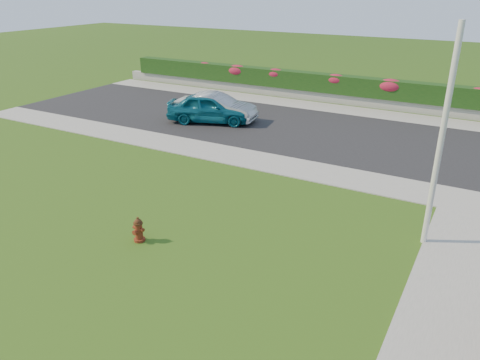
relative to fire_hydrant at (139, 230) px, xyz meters
The scene contains 17 objects.
ground 1.92m from the fire_hydrant, 50.84° to the right, with size 120.00×120.00×0.00m, color black.
street_far 13.11m from the fire_hydrant, 106.89° to the left, with size 26.00×8.00×0.04m, color black.
sidewalk_far 8.94m from the fire_hydrant, 122.54° to the left, with size 24.00×2.00×0.04m, color gray.
curb_corner 11.14m from the fire_hydrant, 42.61° to the left, with size 2.00×2.00×0.04m, color gray.
sidewalk_beyond 17.54m from the fire_hydrant, 89.37° to the left, with size 34.00×2.00×0.04m, color gray.
retaining_wall 19.04m from the fire_hydrant, 89.42° to the left, with size 34.00×0.40×0.60m, color gray.
hedge 19.15m from the fire_hydrant, 89.42° to the left, with size 32.00×0.90×1.10m, color black.
fire_hydrant is the anchor object (origin of this frame).
sedan_teal 12.46m from the fire_hydrant, 113.23° to the left, with size 1.80×4.47×1.52m, color #0D5569.
sedan_silver 12.79m from the fire_hydrant, 112.15° to the left, with size 1.53×4.40×1.45m, color #A4A8AB.
utility_pole 8.65m from the fire_hydrant, 28.93° to the left, with size 0.16×0.16×6.11m, color silver.
flower_clump_a 21.63m from the fire_hydrant, 118.22° to the left, with size 1.02×0.65×0.51m, color #B31E45.
flower_clump_b 20.52m from the fire_hydrant, 111.72° to the left, with size 1.45×0.93×0.72m, color #B31E45.
flower_clump_c 19.64m from the fire_hydrant, 103.89° to the left, with size 1.27×0.82×0.64m, color #B31E45.
flower_clump_d 19.08m from the fire_hydrant, 91.92° to the left, with size 1.30×0.83×0.65m, color #B31E45.
flower_clump_e 19.25m from the fire_hydrant, 82.05° to the left, with size 1.55×0.99×0.77m, color #B31E45.
flower_clump_f 20.42m from the fire_hydrant, 68.99° to the left, with size 1.09×0.70×0.55m, color #B31E45.
Camera 1 is at (7.14, -7.39, 6.92)m, focal length 35.00 mm.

